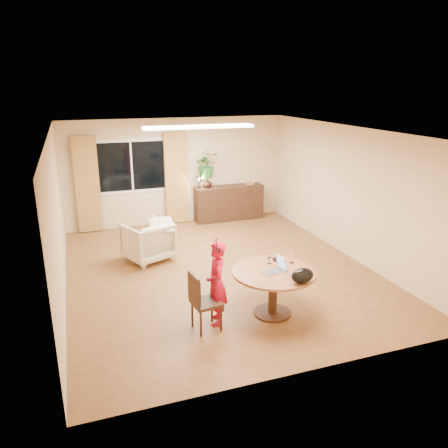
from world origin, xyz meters
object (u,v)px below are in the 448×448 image
at_px(dining_chair, 206,301).
at_px(armchair, 147,241).
at_px(dining_table, 273,280).
at_px(sideboard, 229,203).
at_px(child, 217,283).

relative_size(dining_chair, armchair, 1.02).
xyz_separation_m(dining_table, armchair, (-1.42, 2.81, -0.17)).
bearing_deg(sideboard, dining_chair, -113.28).
bearing_deg(dining_chair, child, 24.88).
relative_size(armchair, sideboard, 0.49).
relative_size(dining_table, child, 0.99).
xyz_separation_m(child, sideboard, (1.92, 4.79, -0.19)).
bearing_deg(armchair, dining_table, 94.52).
distance_m(child, armchair, 2.83).
xyz_separation_m(dining_table, dining_chair, (-1.08, -0.08, -0.12)).
height_order(dining_chair, sideboard, sideboard).
bearing_deg(dining_table, sideboard, 77.94).
relative_size(dining_table, dining_chair, 1.42).
bearing_deg(sideboard, armchair, -140.50).
xyz_separation_m(dining_table, sideboard, (1.03, 4.83, -0.12)).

